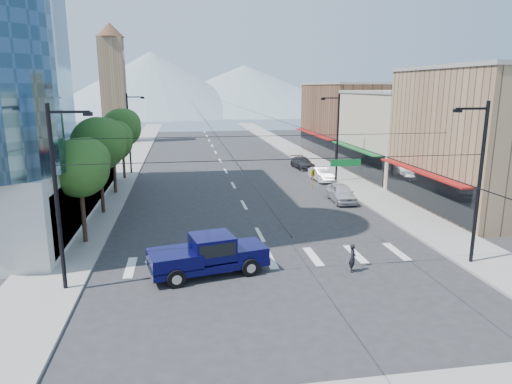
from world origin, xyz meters
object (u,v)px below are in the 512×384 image
parked_car_near (341,193)px  pickup_truck (208,254)px  parked_car_far (302,163)px  parked_car_mid (321,174)px  pedestrian (353,258)px

parked_car_near → pickup_truck: bearing=-128.3°
pickup_truck → parked_car_far: pickup_truck is taller
pickup_truck → parked_car_near: pickup_truck is taller
parked_car_mid → parked_car_far: size_ratio=0.91×
parked_car_mid → parked_car_near: bearing=-100.2°
parked_car_near → parked_car_far: size_ratio=0.96×
parked_car_far → pickup_truck: bearing=-118.7°
pickup_truck → parked_car_mid: size_ratio=1.54×
pedestrian → parked_car_mid: size_ratio=0.36×
pedestrian → parked_car_mid: bearing=9.6°
pedestrian → parked_car_far: (5.55, 31.35, -0.09)m
parked_car_near → parked_car_far: parked_car_near is taller
parked_car_near → parked_car_mid: (0.94, 8.94, -0.06)m
pedestrian → pickup_truck: bearing=106.0°
parked_car_near → parked_car_far: bearing=90.1°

